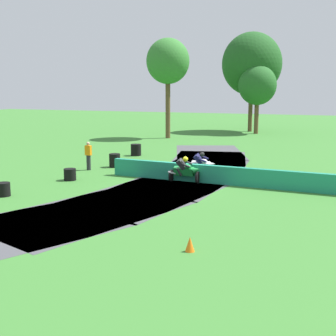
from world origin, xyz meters
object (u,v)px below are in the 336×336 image
object	(u,v)px
track_marshal	(88,156)
traffic_cone	(190,244)
motorcycle_lead_green	(185,170)
tire_stack_mid_a	(70,174)
tire_stack_mid_b	(115,160)
tire_stack_far	(136,150)
tire_stack_near	(3,189)
motorcycle_chase_white	(202,164)

from	to	relation	value
track_marshal	traffic_cone	bearing A→B (deg)	-48.02
motorcycle_lead_green	tire_stack_mid_a	size ratio (longest dim) A/B	2.72
tire_stack_mid_a	track_marshal	size ratio (longest dim) A/B	0.38
tire_stack_mid_b	motorcycle_lead_green	bearing A→B (deg)	-27.83
tire_stack_far	traffic_cone	xyz separation A→B (m)	(9.31, -16.66, -0.18)
tire_stack_near	traffic_cone	size ratio (longest dim) A/B	1.36
motorcycle_chase_white	tire_stack_far	xyz separation A→B (m)	(-6.39, 5.51, -0.23)
motorcycle_lead_green	tire_stack_mid_a	world-z (taller)	motorcycle_lead_green
motorcycle_lead_green	tire_stack_mid_a	distance (m)	5.91
motorcycle_lead_green	tire_stack_near	bearing A→B (deg)	-139.96
track_marshal	tire_stack_far	bearing A→B (deg)	87.98
tire_stack_near	tire_stack_mid_a	world-z (taller)	same
tire_stack_mid_b	traffic_cone	xyz separation A→B (m)	(8.56, -11.98, -0.18)
motorcycle_chase_white	motorcycle_lead_green	bearing A→B (deg)	-98.10
motorcycle_chase_white	tire_stack_near	xyz separation A→B (m)	(-6.82, -7.49, -0.33)
motorcycle_chase_white	tire_stack_far	distance (m)	8.44
tire_stack_mid_a	traffic_cone	size ratio (longest dim) A/B	1.40
tire_stack_near	traffic_cone	distance (m)	10.40
tire_stack_far	traffic_cone	world-z (taller)	tire_stack_far
track_marshal	traffic_cone	world-z (taller)	track_marshal
track_marshal	tire_stack_mid_a	bearing A→B (deg)	-78.22
motorcycle_lead_green	traffic_cone	world-z (taller)	motorcycle_lead_green
tire_stack_mid_a	track_marshal	distance (m)	3.03
motorcycle_chase_white	traffic_cone	xyz separation A→B (m)	(2.91, -11.15, -0.41)
tire_stack_mid_b	traffic_cone	world-z (taller)	tire_stack_mid_b
tire_stack_near	track_marshal	bearing A→B (deg)	88.25
tire_stack_near	traffic_cone	bearing A→B (deg)	-20.58
tire_stack_near	tire_stack_mid_b	world-z (taller)	tire_stack_mid_b
motorcycle_lead_green	tire_stack_near	distance (m)	8.54
traffic_cone	tire_stack_near	bearing A→B (deg)	159.42
tire_stack_far	motorcycle_lead_green	bearing A→B (deg)	-50.88
motorcycle_chase_white	tire_stack_mid_b	xyz separation A→B (m)	(-5.65, 0.83, -0.23)
motorcycle_chase_white	tire_stack_mid_b	size ratio (longest dim) A/B	2.12
tire_stack_far	tire_stack_mid_a	bearing A→B (deg)	-87.49
motorcycle_chase_white	tire_stack_mid_b	bearing A→B (deg)	171.65
motorcycle_lead_green	tire_stack_near	world-z (taller)	motorcycle_lead_green
motorcycle_lead_green	track_marshal	size ratio (longest dim) A/B	1.03
motorcycle_lead_green	track_marshal	xyz separation A→B (m)	(-6.32, 1.44, 0.18)
tire_stack_mid_a	track_marshal	xyz separation A→B (m)	(-0.61, 2.92, 0.52)
tire_stack_mid_a	tire_stack_mid_b	distance (m)	4.33
tire_stack_mid_b	track_marshal	size ratio (longest dim) A/B	0.49
tire_stack_near	tire_stack_mid_b	bearing A→B (deg)	82.00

